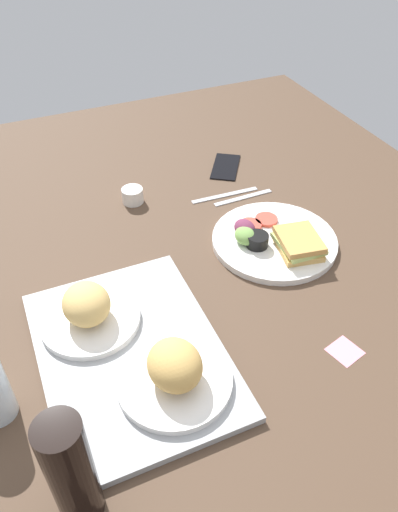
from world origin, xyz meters
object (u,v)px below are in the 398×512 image
espresso_cup (133,195)px  knife (225,195)px  cell_phone (226,166)px  sticky_note (345,351)px  serving_tray (131,353)px  bread_plate_near (175,372)px  plate_with_salad (274,240)px  soda_bottle (71,472)px  bread_plate_far (88,310)px  fork (243,197)px

espresso_cup → knife: espresso_cup is taller
cell_phone → sticky_note: bearing=-153.7°
serving_tray → bread_plate_near: bread_plate_near is taller
serving_tray → espresso_cup: espresso_cup is taller
plate_with_salad → soda_bottle: soda_bottle is taller
cell_phone → bread_plate_far: bearing=164.2°
bread_plate_near → fork: bearing=-38.6°
espresso_cup → fork: (-10.17, -27.72, -1.75)cm
soda_bottle → fork: (62.21, -58.68, -10.68)cm
knife → bread_plate_far: bearing=37.4°
bread_plate_far → bread_plate_near: bearing=-153.1°
serving_tray → soda_bottle: 29.81cm
plate_with_salad → soda_bottle: (-41.56, 56.27, 9.27)cm
bread_plate_near → sticky_note: 33.46cm
espresso_cup → cell_phone: espresso_cup is taller
bread_plate_near → espresso_cup: bearing=-10.6°
plate_with_salad → bread_plate_near: bearing=127.5°
bread_plate_far → fork: (28.42, -48.87, -4.51)cm
bread_plate_near → bread_plate_far: 22.51cm
bread_plate_near → plate_with_salad: 45.84cm
bread_plate_near → bread_plate_far: bread_plate_near is taller
bread_plate_near → cell_phone: (64.73, -41.28, -4.37)cm
knife → cell_phone: cell_phone is taller
plate_with_salad → knife: size_ratio=1.57×
serving_tray → bread_plate_far: bread_plate_far is taller
serving_tray → espresso_cup: size_ratio=8.04×
fork → sticky_note: bearing=82.7°
bread_plate_far → espresso_cup: (38.60, -21.16, -2.76)cm
espresso_cup → knife: 24.84cm
cell_phone → serving_tray: bearing=173.0°
soda_bottle → sticky_note: soda_bottle is taller
serving_tray → bread_plate_near: (-10.03, -5.10, 3.97)cm
plate_with_salad → espresso_cup: (30.83, 25.31, 0.34)cm
plate_with_salad → serving_tray: bearing=113.3°
plate_with_salad → cell_phone: size_ratio=2.07×
plate_with_salad → fork: (20.65, -2.41, -1.41)cm
serving_tray → cell_phone: size_ratio=3.13×
plate_with_salad → sticky_note: bearing=173.8°
cell_phone → sticky_note: 70.59cm
bread_plate_far → knife: size_ratio=1.04×
serving_tray → cell_phone: bearing=-40.3°
serving_tray → soda_bottle: bearing=147.9°
serving_tray → knife: bearing=-43.8°
soda_bottle → knife: soda_bottle is taller
fork → knife: 5.00cm
bread_plate_near → knife: 62.25cm
bread_plate_far → knife: (31.42, -44.87, -4.51)cm
fork → sticky_note: 54.17cm
bread_plate_far → soda_bottle: size_ratio=0.90×
serving_tray → soda_bottle: size_ratio=2.06×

